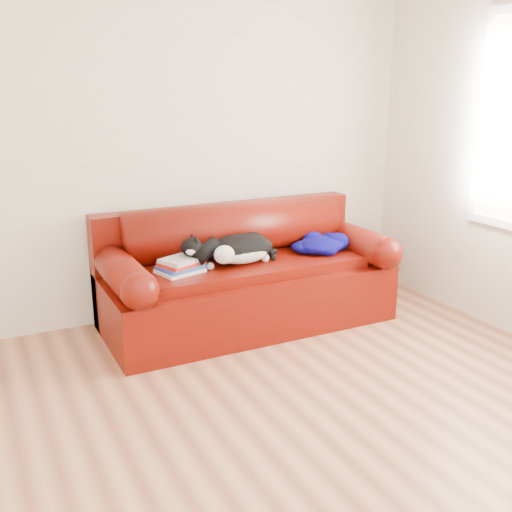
{
  "coord_description": "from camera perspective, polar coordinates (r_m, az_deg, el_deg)",
  "views": [
    {
      "loc": [
        -1.2,
        -2.29,
        1.74
      ],
      "look_at": [
        0.63,
        1.35,
        0.56
      ],
      "focal_mm": 42.0,
      "sensor_mm": 36.0,
      "label": 1
    }
  ],
  "objects": [
    {
      "name": "ground",
      "position": [
        3.12,
        0.88,
        -17.82
      ],
      "size": [
        4.5,
        4.5,
        0.0
      ],
      "primitive_type": "plane",
      "color": "brown",
      "rests_on": "ground"
    },
    {
      "name": "room_shell",
      "position": [
        2.66,
        3.3,
        14.46
      ],
      "size": [
        4.52,
        4.02,
        2.61
      ],
      "color": "beige",
      "rests_on": "ground"
    },
    {
      "name": "sofa_back",
      "position": [
        4.59,
        -2.17,
        0.94
      ],
      "size": [
        2.1,
        1.01,
        0.88
      ],
      "color": "#3B0602",
      "rests_on": "ground"
    },
    {
      "name": "book_stack",
      "position": [
        4.11,
        -7.15,
        -0.89
      ],
      "size": [
        0.34,
        0.29,
        0.1
      ],
      "rotation": [
        0.0,
        0.0,
        0.34
      ],
      "color": "silver",
      "rests_on": "sofa_base"
    },
    {
      "name": "cat",
      "position": [
        4.26,
        -1.56,
        0.6
      ],
      "size": [
        0.74,
        0.47,
        0.27
      ],
      "rotation": [
        0.0,
        0.0,
        0.43
      ],
      "color": "black",
      "rests_on": "sofa_base"
    },
    {
      "name": "sofa_base",
      "position": [
        4.47,
        -0.83,
        -3.57
      ],
      "size": [
        2.1,
        0.9,
        0.5
      ],
      "color": "#3B0602",
      "rests_on": "ground"
    },
    {
      "name": "blanket",
      "position": [
        4.61,
        6.24,
        1.17
      ],
      "size": [
        0.52,
        0.43,
        0.14
      ],
      "rotation": [
        0.0,
        0.0,
        0.33
      ],
      "color": "#08024E",
      "rests_on": "sofa_base"
    }
  ]
}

